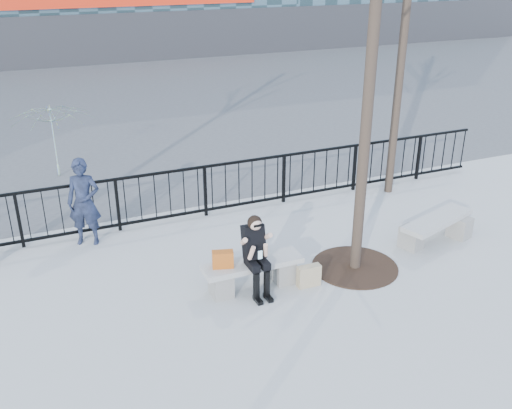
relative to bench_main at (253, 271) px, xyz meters
name	(u,v)px	position (x,y,z in m)	size (l,w,h in m)	color
ground	(253,287)	(0.00, 0.00, -0.30)	(120.00, 120.00, 0.00)	#A5A5A0
street_surface	(102,96)	(0.00, 15.00, -0.30)	(60.00, 23.00, 0.01)	#474747
railing	(196,192)	(0.00, 3.00, 0.25)	(14.00, 0.06, 1.10)	black
tree_grate	(355,267)	(1.90, -0.10, -0.29)	(1.50, 1.50, 0.02)	black
bench_main	(253,271)	(0.00, 0.00, 0.00)	(1.65, 0.46, 0.49)	slate
bench_second	(437,227)	(3.83, 0.13, 0.01)	(1.69, 0.47, 0.50)	slate
seated_woman	(257,256)	(0.00, -0.16, 0.37)	(0.50, 0.64, 1.34)	black
handbag	(223,259)	(-0.50, 0.02, 0.33)	(0.33, 0.16, 0.28)	#B25015
shopping_bag	(309,276)	(0.87, -0.31, -0.12)	(0.39, 0.14, 0.37)	#C2AF89
standing_man	(84,202)	(-2.24, 2.70, 0.54)	(0.61, 0.40, 1.67)	black
vendor_umbrella	(55,142)	(-2.39, 6.59, 0.59)	(1.95, 1.99, 1.79)	#D0E232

